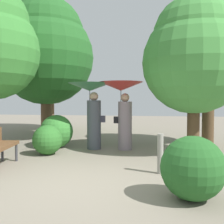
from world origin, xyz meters
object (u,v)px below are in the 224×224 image
Objects in this scene: tree_mid_left at (46,50)px; tree_mid_right at (209,50)px; path_marker_post at (160,154)px; tree_near_right at (194,54)px; person_left at (92,102)px; person_right at (122,100)px; tree_near_left at (49,56)px.

tree_mid_left is 1.12× the size of tree_mid_right.
path_marker_post is at bearing -44.05° from tree_mid_left.
tree_near_right is 1.91m from tree_mid_right.
person_left is 2.47× the size of path_marker_post.
path_marker_post is at bearing -112.78° from tree_mid_right.
person_right is at bearing 171.96° from tree_near_right.
tree_mid_left is 5.78m from tree_mid_right.
person_left is 5.97m from tree_near_left.
path_marker_post is at bearing -113.21° from tree_near_right.
tree_mid_right is 5.84× the size of path_marker_post.
tree_near_left is 3.15m from tree_mid_left.
tree_near_left is at bearing 39.01° from person_right.
tree_near_left is at bearing 142.23° from tree_near_right.
tree_near_left is (-4.15, 4.49, 2.14)m from person_right.
tree_near_right is at bearing -101.81° from person_right.
tree_near_left reaches higher than person_right.
path_marker_post is (-1.63, -3.89, -2.74)m from tree_mid_right.
tree_near_right is at bearing -19.94° from tree_mid_left.
person_left is 0.38× the size of tree_mid_left.
person_right is at bearing -151.96° from tree_mid_right.
tree_mid_right is (0.71, 1.73, 0.41)m from tree_near_right.
tree_mid_right is at bearing -23.92° from tree_near_left.
person_left is at bearing -36.81° from tree_mid_left.
tree_near_right is at bearing -37.77° from tree_near_left.
tree_mid_right is (5.77, -0.11, -0.19)m from tree_mid_left.
tree_near_right is (2.94, -0.25, 1.30)m from person_left.
person_right is 3.50m from tree_mid_right.
person_right is 2.50× the size of path_marker_post.
person_left is 0.46× the size of tree_near_right.
tree_mid_right is at bearing -71.67° from person_left.
tree_near_left is 1.09× the size of tree_mid_left.
person_right is at bearing -26.93° from tree_mid_left.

